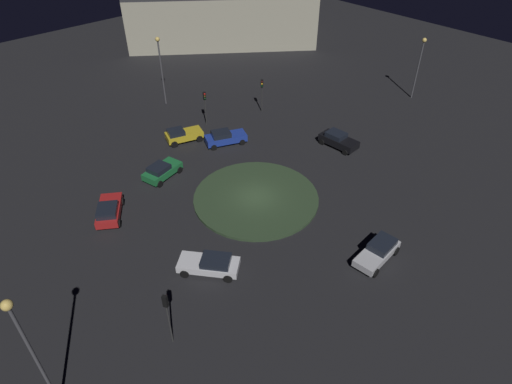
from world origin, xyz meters
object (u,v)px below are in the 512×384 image
object	(u,v)px
car_green	(162,171)
car_yellow	(183,135)
car_white	(210,264)
car_blue	(225,137)
streetlamp_south	(160,61)
car_silver	(378,251)
traffic_light_northeast	(167,310)
car_black	(338,140)
traffic_light_south	(205,102)
streetlamp_west	(420,59)
traffic_light_southwest	(262,89)
streetlamp_east	(27,343)
car_red	(109,210)
store_building	(221,11)

from	to	relation	value
car_green	car_yellow	bearing A→B (deg)	24.08
car_white	car_blue	world-z (taller)	car_blue
car_white	streetlamp_south	bearing A→B (deg)	-65.99
car_silver	car_white	size ratio (longest dim) A/B	0.94
traffic_light_northeast	car_green	bearing A→B (deg)	31.51
car_black	car_blue	xyz separation A→B (m)	(8.51, -8.57, -0.02)
traffic_light_south	streetlamp_west	xyz separation A→B (m)	(-23.71, 12.11, 2.20)
car_yellow	traffic_light_southwest	world-z (taller)	traffic_light_southwest
traffic_light_northeast	streetlamp_east	distance (m)	7.70
car_green	car_white	distance (m)	13.37
traffic_light_northeast	car_yellow	bearing A→B (deg)	25.85
car_green	car_red	bearing A→B (deg)	-176.65
car_silver	store_building	xyz separation A→B (m)	(-24.16, -48.44, 3.52)
car_white	traffic_light_south	xyz separation A→B (m)	(-13.54, -18.11, 2.15)
car_green	streetlamp_south	bearing A→B (deg)	41.54
car_black	streetlamp_south	size ratio (longest dim) A/B	0.51
car_silver	store_building	distance (m)	54.24
traffic_light_south	car_silver	bearing A→B (deg)	12.88
traffic_light_south	store_building	distance (m)	30.81
car_yellow	car_silver	xyz separation A→B (m)	(-0.76, 24.65, -0.00)
streetlamp_east	streetlamp_west	size ratio (longest dim) A/B	1.20
car_blue	streetlamp_east	size ratio (longest dim) A/B	0.51
car_blue	traffic_light_southwest	world-z (taller)	traffic_light_southwest
car_yellow	car_white	distance (m)	19.43
traffic_light_southwest	store_building	size ratio (longest dim) A/B	0.12
car_silver	car_white	distance (m)	12.80
traffic_light_south	streetlamp_east	bearing A→B (deg)	-31.92
car_blue	streetlamp_south	world-z (taller)	streetlamp_south
store_building	car_green	bearing A→B (deg)	80.28
car_red	car_green	bearing A→B (deg)	-38.59
traffic_light_south	traffic_light_southwest	bearing A→B (deg)	94.11
traffic_light_south	store_building	world-z (taller)	store_building
streetlamp_east	streetlamp_south	distance (m)	38.12
car_green	traffic_light_northeast	world-z (taller)	traffic_light_northeast
car_white	streetlamp_east	bearing A→B (deg)	60.94
car_white	traffic_light_northeast	xyz separation A→B (m)	(5.52, 3.10, 2.42)
car_green	traffic_light_southwest	distance (m)	16.86
car_green	car_red	distance (m)	6.92
traffic_light_south	streetlamp_west	world-z (taller)	streetlamp_west
streetlamp_west	store_building	bearing A→B (deg)	-85.30
car_yellow	traffic_light_southwest	distance (m)	11.19
streetlamp_south	store_building	bearing A→B (deg)	-145.06
car_green	car_black	world-z (taller)	car_black
car_blue	streetlamp_east	xyz separation A→B (m)	(25.04, 15.67, 5.28)
car_white	car_blue	distance (m)	18.31
car_red	car_black	bearing A→B (deg)	-69.66
car_blue	streetlamp_west	distance (m)	26.25
car_yellow	streetlamp_west	world-z (taller)	streetlamp_west
car_black	car_silver	bearing A→B (deg)	-43.52
streetlamp_south	streetlamp_west	bearing A→B (deg)	140.48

